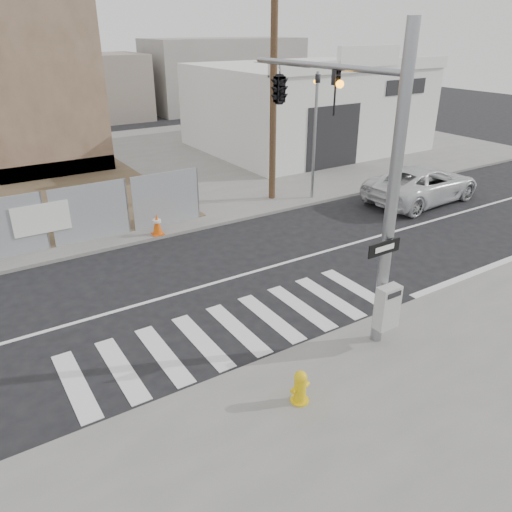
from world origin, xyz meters
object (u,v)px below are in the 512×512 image
auto_shop (305,106)px  fire_hydrant (300,387)px  suv (422,184)px  signal_pole (313,124)px  traffic_cone_d (157,224)px

auto_shop → fire_hydrant: auto_shop is taller
suv → fire_hydrant: bearing=117.5°
signal_pole → auto_shop: bearing=52.5°
auto_shop → traffic_cone_d: bearing=-146.8°
auto_shop → fire_hydrant: size_ratio=16.78×
suv → traffic_cone_d: (-11.24, 2.30, -0.27)m
signal_pole → fire_hydrant: signal_pole is taller
signal_pole → traffic_cone_d: (-1.84, 6.27, -4.27)m
traffic_cone_d → auto_shop: bearing=33.2°
suv → signal_pole: bearing=108.9°
signal_pole → suv: signal_pole is taller
suv → traffic_cone_d: suv is taller
signal_pole → traffic_cone_d: signal_pole is taller
signal_pole → suv: 10.96m
signal_pole → fire_hydrant: size_ratio=9.79×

